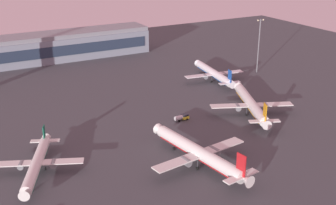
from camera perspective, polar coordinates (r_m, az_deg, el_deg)
name	(u,v)px	position (r m, az deg, el deg)	size (l,w,h in m)	color
ground_plane	(189,157)	(151.75, 2.72, -7.13)	(416.00, 416.00, 0.00)	#424449
terminal_building	(23,50)	(271.99, -18.46, 6.49)	(154.91, 22.40, 16.40)	gray
airplane_near_gate	(199,153)	(144.93, 4.09, -6.59)	(36.42, 46.64, 11.97)	silver
airplane_taxiway_distant	(37,163)	(146.43, -16.76, -7.58)	(28.43, 36.00, 9.74)	silver
airplane_mid_apron	(251,104)	(188.35, 10.83, -0.24)	(33.93, 42.97, 11.62)	silver
airplane_far_stand	(214,74)	(228.83, 6.04, 3.78)	(32.50, 41.61, 10.68)	white
fuel_truck	(182,117)	(179.99, 1.84, -1.92)	(6.45, 2.84, 2.35)	yellow
apron_light_central	(259,43)	(244.50, 11.79, 7.65)	(4.80, 0.90, 29.58)	slate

